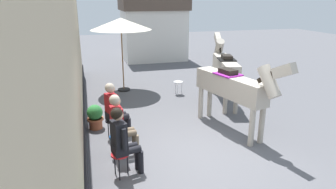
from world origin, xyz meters
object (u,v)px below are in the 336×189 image
seated_visitor_middle (120,123)px  flower_planter_farthest (95,116)px  seated_visitor_far (114,108)px  spare_stool_white (178,83)px  saddled_horse_far (225,67)px  saddled_horse_near (233,87)px  seated_visitor_near (122,138)px  cafe_parasol (121,24)px

seated_visitor_middle → flower_planter_farthest: (-0.47, 1.62, -0.44)m
seated_visitor_far → spare_stool_white: seated_visitor_far is taller
saddled_horse_far → spare_stool_white: bearing=137.4°
seated_visitor_middle → seated_visitor_far: bearing=91.4°
seated_visitor_far → spare_stool_white: (2.47, 2.89, -0.38)m
seated_visitor_middle → spare_stool_white: (2.45, 3.81, -0.38)m
seated_visitor_middle → saddled_horse_near: size_ratio=0.47×
saddled_horse_near → spare_stool_white: bearing=96.9°
seated_visitor_near → flower_planter_farthest: 2.45m
cafe_parasol → saddled_horse_near: bearing=-62.9°
seated_visitor_far → cafe_parasol: 4.23m
saddled_horse_near → cafe_parasol: bearing=117.1°
seated_visitor_near → flower_planter_farthest: bearing=100.1°
seated_visitor_middle → spare_stool_white: seated_visitor_middle is taller
seated_visitor_near → seated_visitor_far: bearing=89.3°
cafe_parasol → spare_stool_white: 2.81m
seated_visitor_far → cafe_parasol: cafe_parasol is taller
saddled_horse_far → cafe_parasol: size_ratio=1.14×
seated_visitor_near → seated_visitor_far: (0.02, 1.67, 0.00)m
seated_visitor_far → cafe_parasol: size_ratio=0.54×
seated_visitor_middle → cafe_parasol: (0.68, 4.78, 1.59)m
saddled_horse_far → flower_planter_farthest: 4.32m
seated_visitor_middle → saddled_horse_far: (3.64, 2.71, 0.38)m
saddled_horse_far → saddled_horse_near: bearing=-110.2°
cafe_parasol → seated_visitor_middle: bearing=-98.0°
seated_visitor_middle → saddled_horse_far: size_ratio=0.47×
saddled_horse_near → spare_stool_white: saddled_horse_near is taller
seated_visitor_near → flower_planter_farthest: (-0.42, 2.37, -0.44)m
saddled_horse_near → flower_planter_farthest: bearing=162.1°
seated_visitor_near → spare_stool_white: (2.49, 4.56, -0.38)m
seated_visitor_near → saddled_horse_far: saddled_horse_far is taller
saddled_horse_near → saddled_horse_far: 2.31m
seated_visitor_near → saddled_horse_near: saddled_horse_near is taller
seated_visitor_far → saddled_horse_near: size_ratio=0.47×
seated_visitor_middle → seated_visitor_near: bearing=-93.2°
flower_planter_farthest → spare_stool_white: size_ratio=1.39×
seated_visitor_near → seated_visitor_middle: 0.75m
seated_visitor_middle → cafe_parasol: size_ratio=0.54×
saddled_horse_far → seated_visitor_near: bearing=-136.7°
saddled_horse_near → spare_stool_white: size_ratio=6.37×
saddled_horse_near → cafe_parasol: 4.90m
saddled_horse_far → cafe_parasol: cafe_parasol is taller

